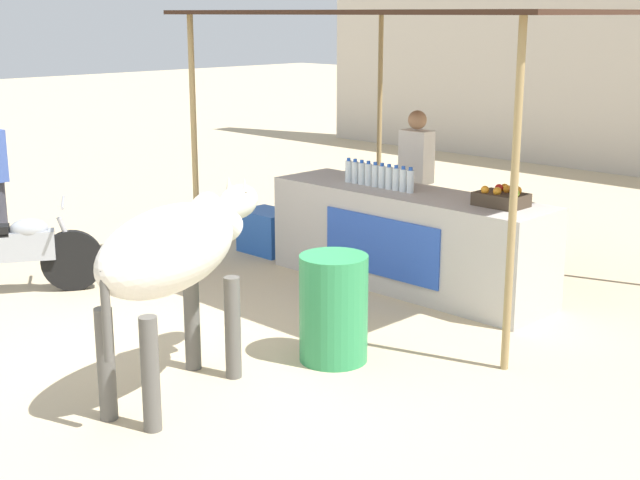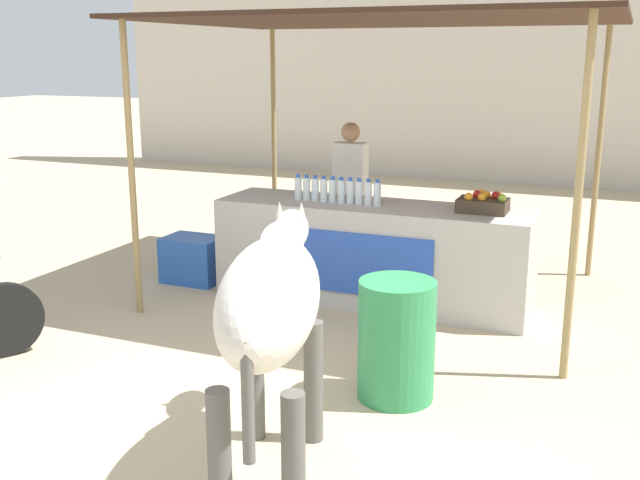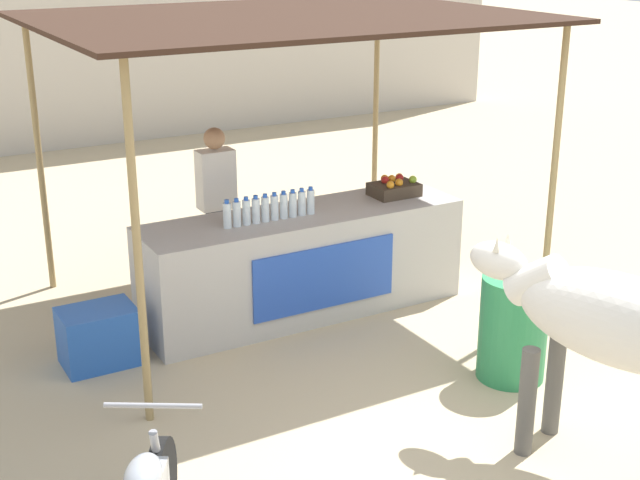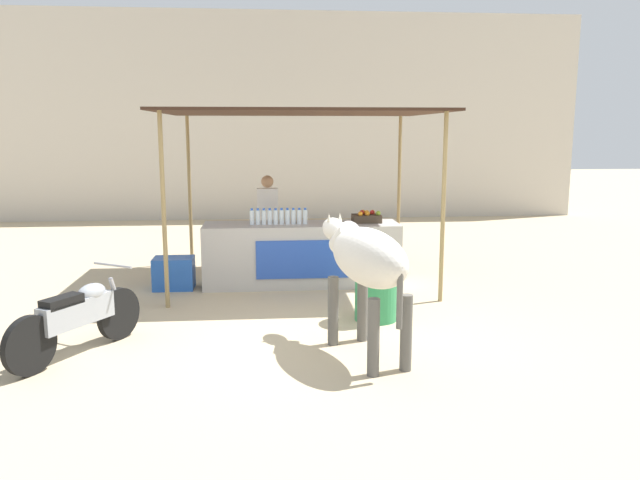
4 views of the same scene
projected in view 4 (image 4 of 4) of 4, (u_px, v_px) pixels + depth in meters
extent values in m
plane|color=tan|center=(312.00, 328.00, 7.59)|extent=(60.00, 60.00, 0.00)
cube|color=beige|center=(285.00, 117.00, 16.78)|extent=(16.00, 0.50, 5.45)
cube|color=#B2ADA8|center=(302.00, 254.00, 9.66)|extent=(3.00, 0.80, 0.96)
cube|color=#264CB2|center=(303.00, 260.00, 9.26)|extent=(1.40, 0.02, 0.58)
cube|color=#382319|center=(300.00, 112.00, 9.58)|extent=(4.20, 3.20, 0.04)
cylinder|color=#997F51|center=(164.00, 211.00, 8.24)|extent=(0.06, 0.06, 2.65)
cylinder|color=#997F51|center=(443.00, 208.00, 8.56)|extent=(0.06, 0.06, 2.65)
cylinder|color=#997F51|center=(190.00, 190.00, 11.06)|extent=(0.06, 0.06, 2.65)
cylinder|color=#997F51|center=(399.00, 189.00, 11.39)|extent=(0.06, 0.06, 2.65)
cylinder|color=silver|center=(252.00, 218.00, 9.45)|extent=(0.07, 0.07, 0.22)
cylinder|color=blue|center=(252.00, 209.00, 9.43)|extent=(0.04, 0.04, 0.03)
cylinder|color=silver|center=(258.00, 217.00, 9.46)|extent=(0.07, 0.07, 0.22)
cylinder|color=blue|center=(258.00, 209.00, 9.43)|extent=(0.04, 0.04, 0.03)
cylinder|color=silver|center=(264.00, 217.00, 9.46)|extent=(0.07, 0.07, 0.22)
cylinder|color=blue|center=(264.00, 209.00, 9.44)|extent=(0.04, 0.04, 0.03)
cylinder|color=silver|center=(270.00, 217.00, 9.47)|extent=(0.07, 0.07, 0.22)
cylinder|color=blue|center=(270.00, 209.00, 9.45)|extent=(0.04, 0.04, 0.03)
cylinder|color=silver|center=(276.00, 217.00, 9.48)|extent=(0.07, 0.07, 0.22)
cylinder|color=blue|center=(276.00, 209.00, 9.46)|extent=(0.04, 0.04, 0.03)
cylinder|color=silver|center=(282.00, 217.00, 9.49)|extent=(0.07, 0.07, 0.22)
cylinder|color=blue|center=(282.00, 209.00, 9.47)|extent=(0.04, 0.04, 0.03)
cylinder|color=silver|center=(288.00, 217.00, 9.50)|extent=(0.07, 0.07, 0.22)
cylinder|color=blue|center=(287.00, 209.00, 9.47)|extent=(0.04, 0.04, 0.03)
cylinder|color=silver|center=(293.00, 217.00, 9.50)|extent=(0.07, 0.07, 0.22)
cylinder|color=blue|center=(293.00, 209.00, 9.48)|extent=(0.04, 0.04, 0.03)
cylinder|color=silver|center=(299.00, 217.00, 9.51)|extent=(0.07, 0.07, 0.22)
cylinder|color=blue|center=(299.00, 209.00, 9.49)|extent=(0.04, 0.04, 0.03)
cylinder|color=silver|center=(305.00, 217.00, 9.52)|extent=(0.07, 0.07, 0.22)
cylinder|color=blue|center=(305.00, 209.00, 9.50)|extent=(0.04, 0.04, 0.03)
cube|color=#3F3326|center=(366.00, 218.00, 9.71)|extent=(0.44, 0.32, 0.12)
sphere|color=#B21E19|center=(362.00, 213.00, 9.74)|extent=(0.08, 0.08, 0.08)
sphere|color=orange|center=(367.00, 214.00, 9.62)|extent=(0.08, 0.08, 0.08)
sphere|color=#8CB22D|center=(378.00, 213.00, 9.65)|extent=(0.08, 0.08, 0.08)
sphere|color=orange|center=(367.00, 212.00, 9.76)|extent=(0.08, 0.08, 0.08)
sphere|color=orange|center=(373.00, 212.00, 9.78)|extent=(0.08, 0.08, 0.08)
sphere|color=orange|center=(360.00, 214.00, 9.59)|extent=(0.08, 0.08, 0.08)
sphere|color=#B21E19|center=(372.00, 212.00, 9.75)|extent=(0.08, 0.08, 0.08)
sphere|color=orange|center=(363.00, 212.00, 9.79)|extent=(0.08, 0.08, 0.08)
cylinder|color=#383842|center=(268.00, 248.00, 10.36)|extent=(0.22, 0.22, 0.88)
cube|color=silver|center=(268.00, 205.00, 10.24)|extent=(0.34, 0.20, 0.56)
sphere|color=#A87A56|center=(267.00, 182.00, 10.17)|extent=(0.20, 0.20, 0.20)
cube|color=blue|center=(174.00, 273.00, 9.44)|extent=(0.60, 0.44, 0.48)
cylinder|color=#2D8C51|center=(376.00, 287.00, 7.86)|extent=(0.53, 0.53, 0.85)
ellipsoid|color=silver|center=(368.00, 257.00, 6.45)|extent=(0.92, 1.49, 0.60)
cylinder|color=#575551|center=(333.00, 311.00, 6.94)|extent=(0.12, 0.12, 0.78)
cylinder|color=#575551|center=(362.00, 307.00, 7.08)|extent=(0.12, 0.12, 0.78)
cylinder|color=#575551|center=(373.00, 337.00, 6.05)|extent=(0.12, 0.12, 0.78)
cylinder|color=#575551|center=(406.00, 333.00, 6.19)|extent=(0.12, 0.12, 0.78)
cylinder|color=silver|center=(344.00, 238.00, 6.97)|extent=(0.36, 0.50, 0.41)
ellipsoid|color=silver|center=(334.00, 229.00, 7.23)|extent=(0.34, 0.49, 0.26)
cone|color=beige|center=(329.00, 218.00, 7.16)|extent=(0.05, 0.05, 0.10)
cone|color=beige|center=(340.00, 217.00, 7.22)|extent=(0.05, 0.05, 0.10)
cylinder|color=#575551|center=(400.00, 298.00, 5.89)|extent=(0.06, 0.06, 0.60)
cylinder|color=black|center=(119.00, 314.00, 7.15)|extent=(0.38, 0.56, 0.60)
cylinder|color=black|center=(30.00, 346.00, 6.09)|extent=(0.38, 0.56, 0.60)
cube|color=#999EA5|center=(77.00, 312.00, 6.58)|extent=(0.62, 0.86, 0.28)
ellipsoid|color=#999EA5|center=(92.00, 293.00, 6.75)|extent=(0.36, 0.41, 0.20)
cube|color=black|center=(62.00, 302.00, 6.40)|extent=(0.38, 0.47, 0.10)
cylinder|color=#99999E|center=(113.00, 265.00, 7.00)|extent=(0.49, 0.31, 0.03)
cylinder|color=#99999E|center=(116.00, 297.00, 7.09)|extent=(0.15, 0.20, 0.49)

